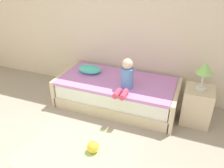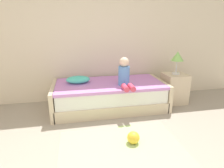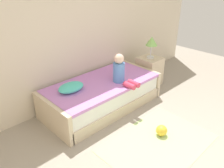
# 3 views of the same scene
# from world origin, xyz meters

# --- Properties ---
(wall_rear) EXTENTS (7.20, 0.10, 2.90)m
(wall_rear) POSITION_xyz_m (0.00, 2.60, 1.45)
(wall_rear) COLOR beige
(wall_rear) RESTS_ON ground
(bed) EXTENTS (2.11, 1.00, 0.50)m
(bed) POSITION_xyz_m (0.32, 2.00, 0.25)
(bed) COLOR beige
(bed) RESTS_ON ground
(nightstand) EXTENTS (0.44, 0.44, 0.60)m
(nightstand) POSITION_xyz_m (1.67, 2.00, 0.30)
(nightstand) COLOR beige
(nightstand) RESTS_ON ground
(table_lamp) EXTENTS (0.24, 0.24, 0.45)m
(table_lamp) POSITION_xyz_m (1.67, 2.00, 0.94)
(table_lamp) COLOR silver
(table_lamp) RESTS_ON nightstand
(child_figure) EXTENTS (0.20, 0.51, 0.50)m
(child_figure) POSITION_xyz_m (0.55, 1.77, 0.70)
(child_figure) COLOR #598CD1
(child_figure) RESTS_ON bed
(pillow) EXTENTS (0.44, 0.30, 0.13)m
(pillow) POSITION_xyz_m (-0.26, 2.10, 0.56)
(pillow) COLOR #4CCCBC
(pillow) RESTS_ON bed
(toy_ball) EXTENTS (0.17, 0.17, 0.17)m
(toy_ball) POSITION_xyz_m (0.41, 0.78, 0.08)
(toy_ball) COLOR yellow
(toy_ball) RESTS_ON ground
(area_rug) EXTENTS (1.60, 1.10, 0.01)m
(area_rug) POSITION_xyz_m (0.23, 0.70, 0.00)
(area_rug) COLOR #B2D189
(area_rug) RESTS_ON ground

